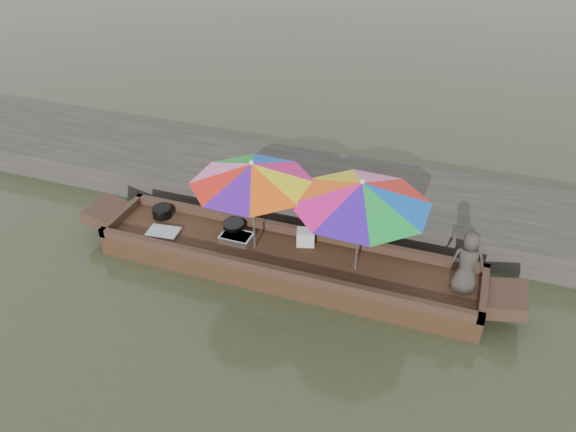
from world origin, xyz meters
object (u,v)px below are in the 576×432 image
(cooking_pot, at_px, (162,212))
(supply_bag, at_px, (306,237))
(boat_hull, at_px, (286,263))
(tray_crayfish, at_px, (236,237))
(umbrella_bow, at_px, (253,206))
(tray_scallop, at_px, (163,233))
(charcoal_grill, at_px, (233,228))
(vendor, at_px, (467,262))
(umbrella_stern, at_px, (359,227))

(cooking_pot, xyz_separation_m, supply_bag, (2.58, 0.06, 0.04))
(boat_hull, height_order, tray_crayfish, tray_crayfish)
(cooking_pot, bearing_deg, umbrella_bow, -9.06)
(tray_scallop, relative_size, charcoal_grill, 1.52)
(supply_bag, bearing_deg, tray_crayfish, -166.28)
(vendor, bearing_deg, cooking_pot, -10.90)
(boat_hull, distance_m, cooking_pot, 2.40)
(boat_hull, distance_m, umbrella_stern, 1.47)
(charcoal_grill, relative_size, umbrella_bow, 0.18)
(charcoal_grill, bearing_deg, vendor, -3.45)
(cooking_pot, xyz_separation_m, charcoal_grill, (1.35, -0.01, -0.01))
(boat_hull, xyz_separation_m, cooking_pot, (-2.37, 0.29, 0.26))
(umbrella_bow, relative_size, umbrella_stern, 0.93)
(umbrella_bow, bearing_deg, umbrella_stern, 0.00)
(supply_bag, bearing_deg, tray_scallop, -166.96)
(supply_bag, distance_m, vendor, 2.51)
(boat_hull, xyz_separation_m, charcoal_grill, (-1.02, 0.28, 0.25))
(vendor, bearing_deg, umbrella_bow, -7.16)
(tray_scallop, relative_size, umbrella_bow, 0.27)
(tray_crayfish, xyz_separation_m, charcoal_grill, (-0.14, 0.19, 0.03))
(supply_bag, relative_size, umbrella_stern, 0.14)
(tray_crayfish, height_order, supply_bag, supply_bag)
(charcoal_grill, bearing_deg, tray_crayfish, -54.38)
(tray_crayfish, bearing_deg, boat_hull, -5.80)
(supply_bag, distance_m, umbrella_bow, 1.04)
(cooking_pot, xyz_separation_m, tray_crayfish, (1.49, -0.20, -0.04))
(charcoal_grill, bearing_deg, cooking_pot, 179.56)
(cooking_pot, relative_size, charcoal_grill, 0.97)
(supply_bag, relative_size, vendor, 0.28)
(boat_hull, distance_m, vendor, 2.75)
(cooking_pot, bearing_deg, boat_hull, -7.07)
(tray_crayfish, distance_m, umbrella_stern, 2.13)
(tray_scallop, bearing_deg, vendor, 2.83)
(tray_scallop, xyz_separation_m, supply_bag, (2.29, 0.53, 0.10))
(boat_hull, relative_size, charcoal_grill, 17.94)
(boat_hull, height_order, umbrella_stern, umbrella_stern)
(charcoal_grill, bearing_deg, umbrella_stern, -7.56)
(cooking_pot, xyz_separation_m, vendor, (5.04, -0.23, 0.41))
(tray_scallop, bearing_deg, umbrella_stern, 3.11)
(vendor, xyz_separation_m, umbrella_bow, (-3.20, -0.06, 0.28))
(cooking_pot, xyz_separation_m, umbrella_stern, (3.48, -0.29, 0.69))
(umbrella_stern, bearing_deg, supply_bag, 158.59)
(tray_crayfish, distance_m, charcoal_grill, 0.24)
(tray_crayfish, relative_size, charcoal_grill, 1.52)
(supply_bag, xyz_separation_m, umbrella_bow, (-0.73, -0.36, 0.65))
(tray_scallop, height_order, vendor, vendor)
(tray_scallop, xyz_separation_m, umbrella_stern, (3.19, 0.17, 0.74))
(tray_scallop, height_order, charcoal_grill, charcoal_grill)
(cooking_pot, relative_size, tray_scallop, 0.64)
(cooking_pot, xyz_separation_m, tray_scallop, (0.29, -0.47, -0.06))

